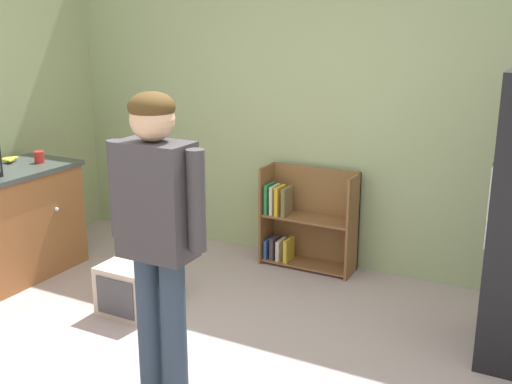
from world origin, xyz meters
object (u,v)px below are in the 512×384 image
object	(u,v)px
standing_person	(157,226)
red_cup	(39,157)
pet_carrier	(140,284)
banana_bunch	(11,159)
bookshelf	(304,223)

from	to	relation	value
standing_person	red_cup	bearing A→B (deg)	150.12
pet_carrier	red_cup	xyz separation A→B (m)	(-1.21, 0.28, 0.77)
pet_carrier	red_cup	bearing A→B (deg)	166.90
standing_person	banana_bunch	size ratio (longest dim) A/B	10.88
pet_carrier	standing_person	bearing A→B (deg)	-46.04
bookshelf	standing_person	bearing A→B (deg)	-85.73
bookshelf	pet_carrier	bearing A→B (deg)	-119.22
standing_person	red_cup	distance (m)	2.44
bookshelf	red_cup	size ratio (longest dim) A/B	8.95
pet_carrier	banana_bunch	bearing A→B (deg)	172.88
pet_carrier	red_cup	distance (m)	1.46
bookshelf	red_cup	bearing A→B (deg)	-152.24
bookshelf	banana_bunch	size ratio (longest dim) A/B	5.37
standing_person	pet_carrier	bearing A→B (deg)	133.96
banana_bunch	red_cup	world-z (taller)	red_cup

